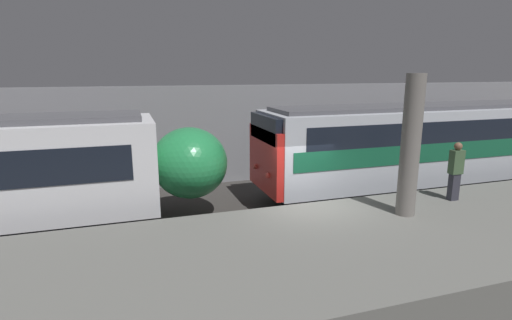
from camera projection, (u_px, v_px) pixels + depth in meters
The scene contains 6 objects.
ground_plane at pixel (308, 233), 12.02m from camera, with size 120.00×120.00×0.00m, color #33302D.
platform at pixel (356, 256), 9.48m from camera, with size 40.00×5.27×0.97m.
station_rear_barrier at pixel (247, 134), 17.43m from camera, with size 50.00×0.15×4.19m.
support_pillar_near at pixel (410, 146), 10.45m from camera, with size 0.50×0.50×3.76m.
train_boxy at pixel (435, 147), 15.85m from camera, with size 14.61×2.93×3.52m.
person_waiting at pixel (456, 170), 11.85m from camera, with size 0.38×0.24×1.76m.
Camera 1 is at (-4.99, -10.20, 4.80)m, focal length 28.00 mm.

